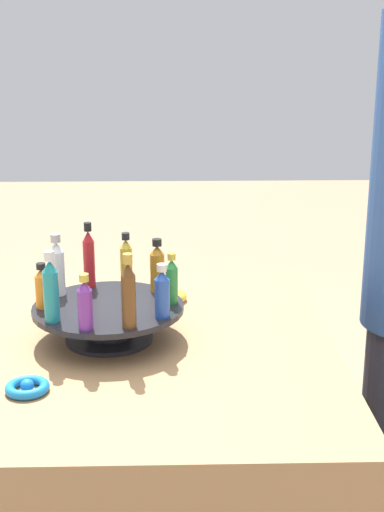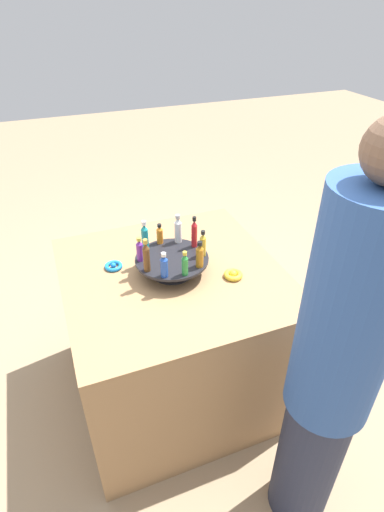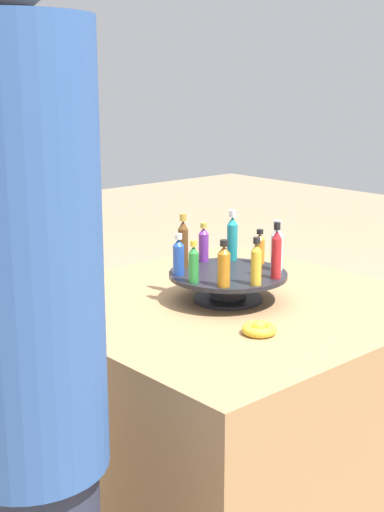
% 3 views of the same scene
% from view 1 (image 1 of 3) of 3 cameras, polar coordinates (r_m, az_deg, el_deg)
% --- Properties ---
extents(party_table, '(0.98, 0.98, 0.77)m').
position_cam_1_polar(party_table, '(1.77, -6.19, -18.15)').
color(party_table, '#9E754C').
rests_on(party_table, ground_plane).
extents(display_stand, '(0.33, 0.33, 0.08)m').
position_cam_1_polar(display_stand, '(1.57, -6.68, -4.84)').
color(display_stand, black).
rests_on(display_stand, party_table).
extents(bottle_orange, '(0.03, 0.03, 0.10)m').
position_cam_1_polar(bottle_orange, '(1.55, -11.90, -2.47)').
color(bottle_orange, orange).
rests_on(bottle_orange, display_stand).
extents(bottle_teal, '(0.03, 0.03, 0.15)m').
position_cam_1_polar(bottle_teal, '(1.46, -11.22, -2.65)').
color(bottle_teal, teal).
rests_on(bottle_teal, display_stand).
extents(bottle_purple, '(0.03, 0.03, 0.12)m').
position_cam_1_polar(bottle_purple, '(1.42, -8.55, -3.83)').
color(bottle_purple, '#702D93').
rests_on(bottle_purple, display_stand).
extents(bottle_brown, '(0.03, 0.03, 0.15)m').
position_cam_1_polar(bottle_brown, '(1.41, -5.10, -3.06)').
color(bottle_brown, brown).
rests_on(bottle_brown, display_stand).
extents(bottle_blue, '(0.03, 0.03, 0.11)m').
position_cam_1_polar(bottle_blue, '(1.46, -2.41, -2.97)').
color(bottle_blue, '#234CAD').
rests_on(bottle_blue, display_stand).
extents(bottle_green, '(0.03, 0.03, 0.11)m').
position_cam_1_polar(bottle_green, '(1.54, -1.63, -1.96)').
color(bottle_green, '#288438').
rests_on(bottle_green, display_stand).
extents(bottle_amber, '(0.03, 0.03, 0.12)m').
position_cam_1_polar(bottle_amber, '(1.62, -2.79, -0.91)').
color(bottle_amber, '#AD6B19').
rests_on(bottle_amber, display_stand).
extents(bottle_gold, '(0.03, 0.03, 0.13)m').
position_cam_1_polar(bottle_gold, '(1.66, -5.28, -0.42)').
color(bottle_gold, gold).
rests_on(bottle_gold, display_stand).
extents(bottle_red, '(0.03, 0.03, 0.15)m').
position_cam_1_polar(bottle_red, '(1.66, -8.25, -0.11)').
color(bottle_red, '#B21E23').
rests_on(bottle_red, display_stand).
extents(bottle_clear, '(0.03, 0.03, 0.14)m').
position_cam_1_polar(bottle_clear, '(1.62, -10.74, -0.88)').
color(bottle_clear, silver).
rests_on(bottle_clear, display_stand).
extents(ribbon_bow_gold, '(0.08, 0.08, 0.03)m').
position_cam_1_polar(ribbon_bow_gold, '(1.80, -1.78, -3.23)').
color(ribbon_bow_gold, gold).
rests_on(ribbon_bow_gold, party_table).
extents(ribbon_bow_blue, '(0.08, 0.08, 0.03)m').
position_cam_1_polar(ribbon_bow_blue, '(1.38, -13.04, -10.19)').
color(ribbon_bow_blue, blue).
rests_on(ribbon_bow_blue, party_table).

